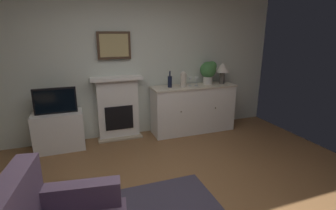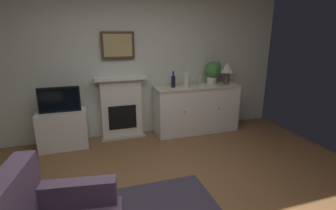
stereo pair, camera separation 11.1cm
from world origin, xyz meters
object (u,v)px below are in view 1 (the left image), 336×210
(vase_decorative, at_px, (183,79))
(tv_set, at_px, (55,101))
(wine_bottle, at_px, (170,81))
(potted_plant_small, at_px, (209,70))
(fireplace_unit, at_px, (118,108))
(wine_glass_center, at_px, (196,79))
(sideboard_cabinet, at_px, (193,109))
(wine_glass_left, at_px, (190,79))
(tv_cabinet, at_px, (59,131))
(framed_picture, at_px, (114,45))
(table_lamp, at_px, (223,69))

(vase_decorative, bearing_deg, tv_set, 178.87)
(wine_bottle, xyz_separation_m, potted_plant_small, (0.78, 0.03, 0.15))
(fireplace_unit, bearing_deg, vase_decorative, -11.25)
(wine_glass_center, height_order, potted_plant_small, potted_plant_small)
(sideboard_cabinet, distance_m, tv_set, 2.38)
(wine_glass_left, bearing_deg, wine_glass_center, -16.40)
(wine_glass_left, distance_m, tv_cabinet, 2.38)
(sideboard_cabinet, relative_size, wine_glass_left, 9.57)
(potted_plant_small, bearing_deg, fireplace_unit, 175.55)
(sideboard_cabinet, distance_m, wine_glass_left, 0.57)
(wine_bottle, bearing_deg, fireplace_unit, 169.66)
(tv_cabinet, bearing_deg, tv_set, -90.00)
(sideboard_cabinet, height_order, vase_decorative, vase_decorative)
(fireplace_unit, relative_size, wine_bottle, 3.79)
(wine_glass_left, distance_m, vase_decorative, 0.16)
(wine_glass_center, bearing_deg, tv_set, 179.35)
(fireplace_unit, height_order, framed_picture, framed_picture)
(framed_picture, distance_m, wine_bottle, 1.12)
(fireplace_unit, bearing_deg, framed_picture, 90.00)
(table_lamp, bearing_deg, fireplace_unit, 174.84)
(framed_picture, bearing_deg, table_lamp, -6.47)
(table_lamp, relative_size, vase_decorative, 1.42)
(vase_decorative, distance_m, tv_set, 2.13)
(fireplace_unit, relative_size, wine_glass_left, 6.67)
(table_lamp, bearing_deg, sideboard_cabinet, -180.00)
(wine_bottle, bearing_deg, framed_picture, 166.93)
(wine_glass_center, relative_size, potted_plant_small, 0.38)
(fireplace_unit, relative_size, sideboard_cabinet, 0.70)
(fireplace_unit, bearing_deg, tv_cabinet, -170.55)
(fireplace_unit, bearing_deg, wine_bottle, -10.34)
(sideboard_cabinet, height_order, tv_cabinet, sideboard_cabinet)
(sideboard_cabinet, distance_m, tv_cabinet, 2.35)
(wine_bottle, distance_m, tv_cabinet, 2.01)
(tv_cabinet, height_order, potted_plant_small, potted_plant_small)
(fireplace_unit, xyz_separation_m, table_lamp, (1.96, -0.18, 0.62))
(sideboard_cabinet, distance_m, wine_glass_center, 0.57)
(tv_cabinet, bearing_deg, wine_glass_left, -0.45)
(sideboard_cabinet, distance_m, table_lamp, 0.93)
(fireplace_unit, relative_size, potted_plant_small, 2.56)
(wine_bottle, xyz_separation_m, tv_cabinet, (-1.88, 0.00, -0.69))
(wine_bottle, bearing_deg, wine_glass_left, -2.06)
(wine_bottle, distance_m, tv_set, 1.89)
(sideboard_cabinet, bearing_deg, potted_plant_small, 8.08)
(wine_glass_left, distance_m, tv_set, 2.28)
(wine_glass_center, relative_size, vase_decorative, 0.59)
(table_lamp, height_order, tv_set, table_lamp)
(vase_decorative, xyz_separation_m, potted_plant_small, (0.55, 0.10, 0.12))
(table_lamp, distance_m, potted_plant_small, 0.27)
(wine_glass_left, xyz_separation_m, tv_cabinet, (-2.27, 0.02, -0.70))
(fireplace_unit, relative_size, tv_cabinet, 1.47)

